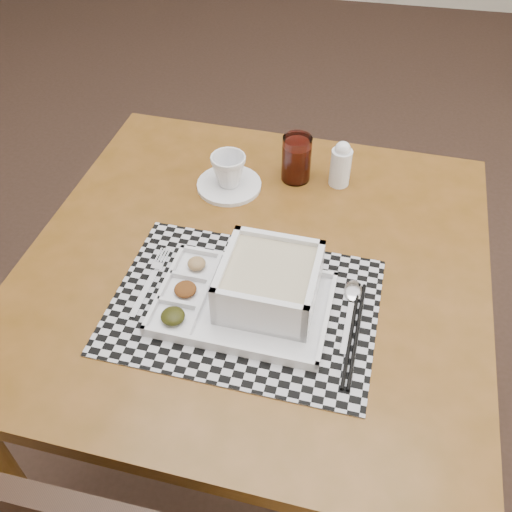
{
  "coord_description": "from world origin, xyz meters",
  "views": [
    {
      "loc": [
        0.13,
        -1.55,
        1.52
      ],
      "look_at": [
        -0.01,
        -0.81,
        0.77
      ],
      "focal_mm": 40.0,
      "sensor_mm": 36.0,
      "label": 1
    }
  ],
  "objects_px": {
    "serving_tray": "(261,289)",
    "creamer_bottle": "(341,164)",
    "dining_table": "(255,283)",
    "juice_glass": "(296,160)",
    "cup": "(229,170)"
  },
  "relations": [
    {
      "from": "juice_glass",
      "to": "cup",
      "type": "bearing_deg",
      "value": -156.73
    },
    {
      "from": "dining_table",
      "to": "creamer_bottle",
      "type": "distance_m",
      "value": 0.34
    },
    {
      "from": "juice_glass",
      "to": "creamer_bottle",
      "type": "relative_size",
      "value": 0.98
    },
    {
      "from": "serving_tray",
      "to": "cup",
      "type": "distance_m",
      "value": 0.36
    },
    {
      "from": "cup",
      "to": "creamer_bottle",
      "type": "distance_m",
      "value": 0.26
    },
    {
      "from": "serving_tray",
      "to": "cup",
      "type": "xyz_separation_m",
      "value": [
        -0.14,
        0.33,
        0.01
      ]
    },
    {
      "from": "dining_table",
      "to": "serving_tray",
      "type": "bearing_deg",
      "value": -73.71
    },
    {
      "from": "serving_tray",
      "to": "creamer_bottle",
      "type": "xyz_separation_m",
      "value": [
        0.11,
        0.4,
        0.01
      ]
    },
    {
      "from": "juice_glass",
      "to": "creamer_bottle",
      "type": "xyz_separation_m",
      "value": [
        0.1,
        -0.0,
        0.0
      ]
    },
    {
      "from": "serving_tray",
      "to": "cup",
      "type": "height_order",
      "value": "serving_tray"
    },
    {
      "from": "serving_tray",
      "to": "cup",
      "type": "bearing_deg",
      "value": 112.52
    },
    {
      "from": "serving_tray",
      "to": "creamer_bottle",
      "type": "distance_m",
      "value": 0.41
    },
    {
      "from": "serving_tray",
      "to": "dining_table",
      "type": "bearing_deg",
      "value": 106.29
    },
    {
      "from": "dining_table",
      "to": "juice_glass",
      "type": "relative_size",
      "value": 8.8
    },
    {
      "from": "dining_table",
      "to": "juice_glass",
      "type": "bearing_deg",
      "value": 81.88
    }
  ]
}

